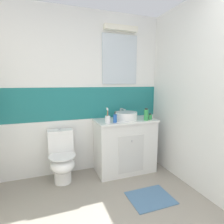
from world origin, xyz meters
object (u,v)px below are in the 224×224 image
Objects in this scene: soap_dispenser at (115,118)px; shampoo_bottle_tall at (146,115)px; sink_basin at (126,115)px; toilet at (62,158)px; toothbrush_cup at (108,119)px; perfume_flask_small at (150,117)px.

shampoo_bottle_tall is at bearing -2.12° from soap_dispenser.
sink_basin reaches higher than toilet.
soap_dispenser is 0.86× the size of shampoo_bottle_tall.
perfume_flask_small is at bearing 0.03° from toothbrush_cup.
shampoo_bottle_tall reaches higher than perfume_flask_small.
sink_basin is 1.82× the size of toothbrush_cup.
sink_basin is 1.14m from toilet.
toilet is at bearing -179.73° from sink_basin.
shampoo_bottle_tall is (0.26, -0.18, 0.03)m from sink_basin.
shampoo_bottle_tall is at bearing -165.40° from perfume_flask_small.
shampoo_bottle_tall is 1.88× the size of perfume_flask_small.
toothbrush_cup reaches higher than toilet.
toilet is at bearing 172.09° from shampoo_bottle_tall.
toothbrush_cup is at bearing 177.93° from shampoo_bottle_tall.
toilet is 4.67× the size of soap_dispenser.
shampoo_bottle_tall is at bearing -7.91° from toilet.
toothbrush_cup is 0.61m from shampoo_bottle_tall.
toothbrush_cup is 0.11m from soap_dispenser.
shampoo_bottle_tall is (0.61, -0.02, 0.03)m from toothbrush_cup.
toothbrush_cup is at bearing -156.01° from sink_basin.
sink_basin is 0.32m from shampoo_bottle_tall.
perfume_flask_small is (0.59, 0.00, -0.01)m from soap_dispenser.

